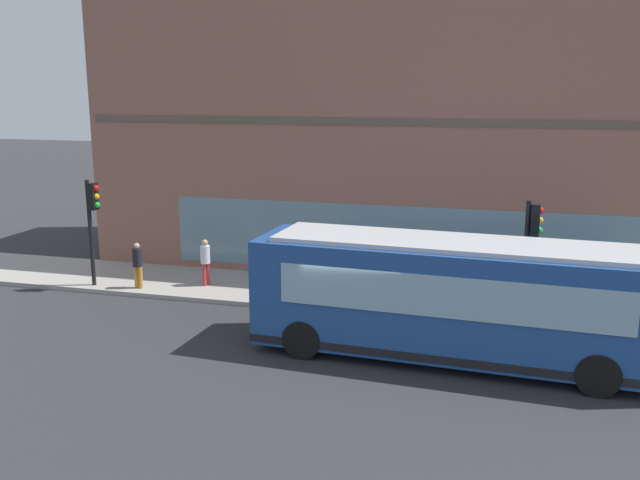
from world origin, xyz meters
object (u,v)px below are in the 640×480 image
(fire_hydrant, at_px, (431,282))
(newspaper_vending_box, at_px, (606,303))
(pedestrian_near_building_entrance, at_px, (205,259))
(pedestrian_by_light_pole, at_px, (508,264))
(pedestrian_near_hydrant, at_px, (138,262))
(traffic_light_down_block, at_px, (92,212))
(city_bus_nearside, at_px, (453,300))
(pedestrian_walking_along_curb, at_px, (564,279))
(traffic_light_near_corner, at_px, (531,238))

(fire_hydrant, xyz_separation_m, newspaper_vending_box, (-1.22, -5.18, 0.09))
(pedestrian_near_building_entrance, bearing_deg, pedestrian_by_light_pole, -81.85)
(pedestrian_near_hydrant, bearing_deg, newspaper_vending_box, -86.98)
(traffic_light_down_block, bearing_deg, newspaper_vending_box, -86.98)
(fire_hydrant, distance_m, pedestrian_by_light_pole, 2.48)
(city_bus_nearside, bearing_deg, traffic_light_down_block, 75.78)
(fire_hydrant, bearing_deg, pedestrian_walking_along_curb, -101.59)
(traffic_light_down_block, xyz_separation_m, pedestrian_near_hydrant, (0.08, -1.52, -1.64))
(city_bus_nearside, distance_m, pedestrian_near_building_entrance, 9.46)
(pedestrian_near_hydrant, bearing_deg, traffic_light_down_block, 93.08)
(fire_hydrant, relative_size, pedestrian_walking_along_curb, 0.43)
(traffic_light_down_block, distance_m, newspaper_vending_box, 16.39)
(city_bus_nearside, height_order, traffic_light_near_corner, traffic_light_near_corner)
(traffic_light_near_corner, bearing_deg, pedestrian_by_light_pole, 13.26)
(traffic_light_down_block, height_order, fire_hydrant, traffic_light_down_block)
(fire_hydrant, bearing_deg, traffic_light_near_corner, -126.04)
(pedestrian_walking_along_curb, bearing_deg, pedestrian_by_light_pole, 55.36)
(city_bus_nearside, relative_size, pedestrian_near_hydrant, 6.60)
(pedestrian_near_hydrant, relative_size, newspaper_vending_box, 1.71)
(pedestrian_near_building_entrance, bearing_deg, traffic_light_near_corner, -95.68)
(traffic_light_near_corner, bearing_deg, newspaper_vending_box, -67.41)
(pedestrian_near_building_entrance, xyz_separation_m, pedestrian_walking_along_curb, (0.29, -11.49, 0.09))
(pedestrian_near_hydrant, bearing_deg, pedestrian_walking_along_curb, -85.05)
(pedestrian_near_hydrant, bearing_deg, traffic_light_near_corner, -90.70)
(city_bus_nearside, height_order, pedestrian_near_building_entrance, city_bus_nearside)
(traffic_light_near_corner, xyz_separation_m, newspaper_vending_box, (0.93, -2.23, -2.00))
(traffic_light_near_corner, relative_size, pedestrian_walking_along_curb, 2.04)
(traffic_light_near_corner, height_order, fire_hydrant, traffic_light_near_corner)
(newspaper_vending_box, bearing_deg, pedestrian_near_hydrant, 93.02)
(traffic_light_near_corner, relative_size, newspaper_vending_box, 3.92)
(traffic_light_down_block, xyz_separation_m, fire_hydrant, (2.07, -11.06, -2.15))
(fire_hydrant, distance_m, newspaper_vending_box, 5.32)
(traffic_light_down_block, relative_size, pedestrian_walking_along_curb, 2.08)
(city_bus_nearside, height_order, pedestrian_near_hydrant, city_bus_nearside)
(pedestrian_by_light_pole, distance_m, newspaper_vending_box, 3.25)
(pedestrian_near_building_entrance, relative_size, pedestrian_near_hydrant, 1.03)
(pedestrian_by_light_pole, bearing_deg, newspaper_vending_box, -118.46)
(city_bus_nearside, xyz_separation_m, traffic_light_near_corner, (3.00, -1.90, 1.05))
(traffic_light_down_block, height_order, newspaper_vending_box, traffic_light_down_block)
(traffic_light_near_corner, height_order, pedestrian_near_hydrant, traffic_light_near_corner)
(pedestrian_near_building_entrance, height_order, pedestrian_by_light_pole, pedestrian_by_light_pole)
(fire_hydrant, distance_m, pedestrian_near_building_entrance, 7.59)
(traffic_light_down_block, relative_size, fire_hydrant, 4.87)
(pedestrian_near_hydrant, height_order, pedestrian_by_light_pole, pedestrian_by_light_pole)
(pedestrian_near_building_entrance, bearing_deg, newspaper_vending_box, -90.50)
(traffic_light_near_corner, bearing_deg, pedestrian_walking_along_curb, -38.52)
(traffic_light_near_corner, bearing_deg, traffic_light_down_block, 89.71)
(traffic_light_down_block, bearing_deg, city_bus_nearside, -104.22)
(pedestrian_near_hydrant, xyz_separation_m, newspaper_vending_box, (0.78, -14.71, -0.42))
(traffic_light_near_corner, relative_size, pedestrian_near_building_entrance, 2.22)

